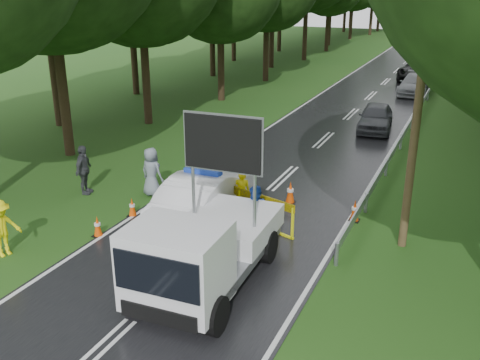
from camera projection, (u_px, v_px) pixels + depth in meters
The scene contains 23 objects.
ground at pixel (217, 241), 16.28m from camera, with size 160.00×160.00×0.00m, color #1F4A15.
road at pixel (386, 82), 41.96m from camera, with size 7.00×140.00×0.02m, color black.
guardrail at pixel (436, 79), 40.07m from camera, with size 0.12×60.06×0.70m.
utility_pole_near at pixel (422, 75), 14.24m from camera, with size 1.40×0.24×10.00m.
utility_pole_mid at pixel (465, 18), 36.50m from camera, with size 1.40×0.24×10.00m.
utility_pole_far at pixel (476, 4), 58.76m from camera, with size 1.40×0.24×10.00m.
police_sedan at pixel (204, 197), 17.38m from camera, with size 1.97×5.06×1.81m.
work_truck at pixel (202, 250), 13.28m from camera, with size 2.57×5.42×4.25m.
barrier at pixel (259, 202), 16.88m from camera, with size 2.66×0.90×1.15m.
officer at pixel (242, 193), 17.72m from camera, with size 0.59×0.39×1.63m, color yellow.
civilian at pixel (256, 214), 15.98m from camera, with size 0.86×0.67×1.77m, color #1B46B1.
bystander_left at pixel (1, 228), 15.13m from camera, with size 1.10×0.63×1.70m, color #FDF10D.
bystander_mid at pixel (84, 170), 19.58m from camera, with size 1.09×0.45×1.85m, color #3B3D42.
bystander_right at pixel (152, 172), 19.43m from camera, with size 0.89×0.58×1.82m, color slate.
queue_car_first at pixel (376, 117), 28.11m from camera, with size 1.67×4.14×1.41m, color #414349.
queue_car_second at pixel (415, 84), 37.19m from camera, with size 1.91×4.70×1.36m, color gray.
queue_car_third at pixel (420, 70), 42.42m from camera, with size 2.72×5.91×1.64m, color black.
queue_car_fourth at pixel (422, 60), 47.88m from camera, with size 1.74×4.99×1.64m, color #43454B.
cone_near_left at pixel (98, 226), 16.47m from camera, with size 0.32×0.32×0.67m.
cone_center at pixel (212, 220), 16.75m from camera, with size 0.37×0.37×0.78m.
cone_far at pixel (290, 193), 18.92m from camera, with size 0.38×0.38×0.81m.
cone_left_mid at pixel (132, 207), 17.89m from camera, with size 0.31×0.31×0.65m.
cone_right at pixel (355, 211), 17.52m from camera, with size 0.35×0.35×0.74m.
Camera 1 is at (6.58, -13.05, 7.42)m, focal length 40.00 mm.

